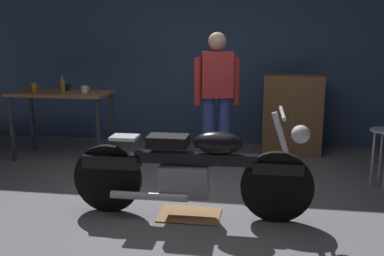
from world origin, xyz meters
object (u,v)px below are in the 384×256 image
at_px(motorcycle, 192,169).
at_px(mug_black_matte, 67,87).
at_px(mug_orange_travel, 34,87).
at_px(wooden_dresser, 292,114).
at_px(bottle, 62,86).
at_px(mug_white_ceramic, 84,89).
at_px(person_standing, 217,94).

distance_m(motorcycle, mug_black_matte, 2.77).
bearing_deg(mug_black_matte, mug_orange_travel, -153.87).
relative_size(wooden_dresser, mug_orange_travel, 9.54).
bearing_deg(bottle, mug_orange_travel, 168.75).
bearing_deg(mug_orange_travel, bottle, -11.25).
height_order(mug_black_matte, mug_orange_travel, mug_orange_travel).
distance_m(motorcycle, wooden_dresser, 2.64).
bearing_deg(motorcycle, mug_orange_travel, 144.84).
bearing_deg(bottle, mug_black_matte, 102.92).
bearing_deg(wooden_dresser, bottle, -163.79).
relative_size(mug_white_ceramic, bottle, 0.48).
bearing_deg(person_standing, mug_white_ceramic, -14.70).
height_order(motorcycle, person_standing, person_standing).
distance_m(person_standing, mug_black_matte, 2.07).
distance_m(mug_white_ceramic, bottle, 0.28).
bearing_deg(person_standing, motorcycle, 73.91).
height_order(wooden_dresser, mug_black_matte, wooden_dresser).
relative_size(person_standing, mug_orange_travel, 14.49).
height_order(motorcycle, wooden_dresser, wooden_dresser).
bearing_deg(mug_orange_travel, mug_white_ceramic, -1.14).
height_order(person_standing, mug_black_matte, person_standing).
relative_size(mug_white_ceramic, mug_orange_travel, 0.99).
bearing_deg(wooden_dresser, mug_orange_travel, -167.26).
height_order(motorcycle, mug_orange_travel, mug_orange_travel).
bearing_deg(motorcycle, mug_black_matte, 136.89).
bearing_deg(person_standing, bottle, -12.46).
height_order(person_standing, mug_orange_travel, person_standing).
height_order(motorcycle, mug_white_ceramic, motorcycle).
bearing_deg(bottle, motorcycle, -38.90).
bearing_deg(wooden_dresser, person_standing, -140.65).
bearing_deg(mug_white_ceramic, motorcycle, -44.38).
bearing_deg(person_standing, mug_orange_travel, -14.90).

